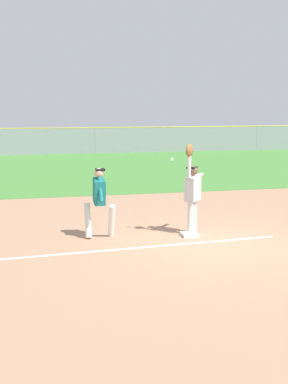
{
  "coord_description": "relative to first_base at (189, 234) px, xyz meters",
  "views": [
    {
      "loc": [
        -3.99,
        -10.29,
        3.19
      ],
      "look_at": [
        -1.35,
        1.49,
        1.05
      ],
      "focal_mm": 45.57,
      "sensor_mm": 36.0,
      "label": 1
    }
  ],
  "objects": [
    {
      "name": "ground_plane",
      "position": [
        0.33,
        -0.91,
        -0.04
      ],
      "size": [
        71.91,
        71.91,
        0.0
      ],
      "primitive_type": "plane",
      "color": "tan"
    },
    {
      "name": "outfield_grass",
      "position": [
        0.33,
        13.85,
        -0.04
      ],
      "size": [
        47.21,
        15.78,
        0.01
      ],
      "primitive_type": "cube",
      "color": "#478438",
      "rests_on": "ground_plane"
    },
    {
      "name": "chalk_foul_line",
      "position": [
        -4.0,
        -0.9,
        -0.04
      ],
      "size": [
        11.98,
        0.89,
        0.01
      ],
      "primitive_type": "cube",
      "rotation": [
        0.0,
        0.0,
        0.07
      ],
      "color": "white",
      "rests_on": "ground_plane"
    },
    {
      "name": "first_base",
      "position": [
        0.0,
        0.0,
        0.0
      ],
      "size": [
        0.38,
        0.38,
        0.08
      ],
      "primitive_type": "cube",
      "rotation": [
        0.0,
        0.0,
        0.0
      ],
      "color": "white",
      "rests_on": "ground_plane"
    },
    {
      "name": "fielder",
      "position": [
        0.13,
        0.2,
        1.08
      ],
      "size": [
        0.7,
        0.72,
        2.28
      ],
      "rotation": [
        0.0,
        0.0,
        2.37
      ],
      "color": "silver",
      "rests_on": "ground_plane"
    },
    {
      "name": "runner",
      "position": [
        -2.19,
        0.36,
        0.96
      ],
      "size": [
        0.71,
        0.84,
        1.72
      ],
      "rotation": [
        0.0,
        0.0,
        0.01
      ],
      "color": "white",
      "rests_on": "ground_plane"
    },
    {
      "name": "baseball",
      "position": [
        -0.39,
        0.27,
        1.85
      ],
      "size": [
        0.07,
        0.07,
        0.07
      ],
      "primitive_type": "sphere",
      "color": "white"
    },
    {
      "name": "outfield_fence",
      "position": [
        0.33,
        21.74,
        0.84
      ],
      "size": [
        47.29,
        0.08,
        1.77
      ],
      "color": "#93999E",
      "rests_on": "ground_plane"
    },
    {
      "name": "parked_car_black",
      "position": [
        -5.74,
        24.61,
        0.63
      ],
      "size": [
        4.5,
        2.31,
        1.25
      ],
      "rotation": [
        0.0,
        0.0,
        0.05
      ],
      "color": "black",
      "rests_on": "ground_plane"
    },
    {
      "name": "parked_car_tan",
      "position": [
        -0.18,
        25.1,
        0.63
      ],
      "size": [
        4.5,
        2.31,
        1.25
      ],
      "rotation": [
        0.0,
        0.0,
        -0.05
      ],
      "color": "tan",
      "rests_on": "ground_plane"
    },
    {
      "name": "parked_car_red",
      "position": [
        5.16,
        25.23,
        0.63
      ],
      "size": [
        4.55,
        2.42,
        1.25
      ],
      "rotation": [
        0.0,
        0.0,
        -0.09
      ],
      "color": "#B21E1E",
      "rests_on": "ground_plane"
    },
    {
      "name": "parked_car_white",
      "position": [
        11.16,
        25.29,
        0.63
      ],
      "size": [
        4.57,
        2.46,
        1.25
      ],
      "rotation": [
        0.0,
        0.0,
        0.1
      ],
      "color": "white",
      "rests_on": "ground_plane"
    }
  ]
}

